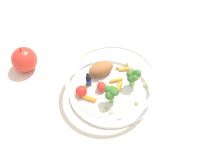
% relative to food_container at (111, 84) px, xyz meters
% --- Properties ---
extents(ground_plane, '(2.40, 2.40, 0.00)m').
position_rel_food_container_xyz_m(ground_plane, '(-0.01, 0.00, -0.03)').
color(ground_plane, silver).
extents(food_container, '(0.23, 0.23, 0.07)m').
position_rel_food_container_xyz_m(food_container, '(0.00, 0.00, 0.00)').
color(food_container, white).
rests_on(food_container, ground_plane).
extents(loose_apple, '(0.07, 0.07, 0.08)m').
position_rel_food_container_xyz_m(loose_apple, '(-0.18, -0.17, 0.00)').
color(loose_apple, red).
rests_on(loose_apple, ground_plane).
extents(folded_napkin, '(0.17, 0.17, 0.01)m').
position_rel_food_container_xyz_m(folded_napkin, '(0.20, 0.05, -0.03)').
color(folded_napkin, white).
rests_on(folded_napkin, ground_plane).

